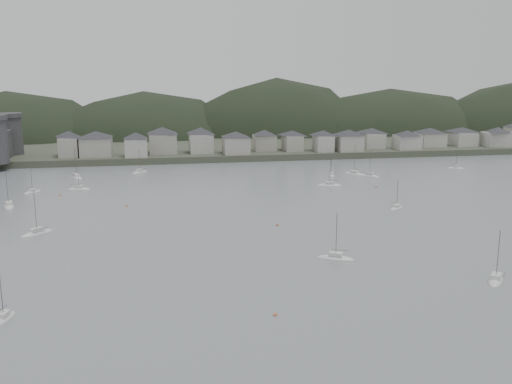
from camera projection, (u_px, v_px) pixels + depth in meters
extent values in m
plane|color=slate|center=(344.00, 324.00, 88.39)|extent=(900.00, 900.00, 0.00)
cube|color=#383D2D|center=(195.00, 133.00, 371.86)|extent=(900.00, 250.00, 3.00)
ellipsoid|color=black|center=(12.00, 159.00, 331.85)|extent=(138.98, 92.48, 81.13)
ellipsoid|color=black|center=(146.00, 156.00, 347.02)|extent=(132.08, 90.41, 79.74)
ellipsoid|color=black|center=(276.00, 156.00, 362.74)|extent=(133.88, 88.37, 101.41)
ellipsoid|color=black|center=(388.00, 151.00, 371.15)|extent=(165.81, 81.78, 82.55)
cylinder|color=#313134|center=(11.00, 136.00, 255.91)|extent=(10.00, 10.00, 17.00)
cube|color=#313134|center=(4.00, 145.00, 242.95)|extent=(3.50, 30.00, 12.00)
cube|color=#9E9A90|center=(70.00, 147.00, 250.10)|extent=(8.34, 12.91, 8.59)
pyramid|color=#27262B|center=(69.00, 134.00, 248.92)|extent=(15.78, 15.78, 3.01)
cube|color=#9E9A90|center=(96.00, 147.00, 251.64)|extent=(13.68, 13.35, 8.36)
pyramid|color=#27262B|center=(96.00, 134.00, 250.49)|extent=(20.07, 20.07, 2.93)
cube|color=#A19D97|center=(136.00, 148.00, 249.80)|extent=(9.78, 10.20, 8.08)
pyramid|color=#27262B|center=(136.00, 136.00, 248.68)|extent=(14.83, 14.83, 2.83)
cube|color=#9E9A90|center=(163.00, 143.00, 261.15)|extent=(12.59, 13.33, 9.09)
pyramid|color=#27262B|center=(162.00, 130.00, 259.90)|extent=(19.24, 19.24, 3.18)
cube|color=#A19D97|center=(201.00, 143.00, 262.92)|extent=(10.74, 12.17, 8.87)
pyramid|color=#27262B|center=(201.00, 131.00, 261.70)|extent=(17.01, 17.01, 3.10)
cube|color=#9E9A90|center=(236.00, 145.00, 259.58)|extent=(11.63, 12.09, 7.69)
pyramid|color=#27262B|center=(236.00, 134.00, 258.52)|extent=(17.61, 17.61, 2.69)
cube|color=#9E9A90|center=(264.00, 143.00, 270.73)|extent=(10.37, 9.35, 7.44)
pyramid|color=#27262B|center=(265.00, 132.00, 269.71)|extent=(14.65, 14.65, 2.60)
cube|color=#9E9A90|center=(292.00, 143.00, 270.88)|extent=(8.24, 12.20, 7.22)
pyramid|color=#27262B|center=(293.00, 133.00, 269.89)|extent=(15.17, 15.17, 2.53)
cube|color=#A19D97|center=(323.00, 143.00, 268.34)|extent=(8.06, 10.91, 7.46)
pyramid|color=#27262B|center=(323.00, 133.00, 267.31)|extent=(14.08, 14.08, 2.61)
cube|color=#9E9A90|center=(348.00, 143.00, 269.13)|extent=(11.73, 11.78, 7.66)
pyramid|color=#27262B|center=(349.00, 132.00, 268.07)|extent=(17.46, 17.46, 2.68)
cube|color=#A19D97|center=(372.00, 140.00, 281.52)|extent=(10.19, 13.02, 7.33)
pyramid|color=#27262B|center=(372.00, 131.00, 280.51)|extent=(17.23, 17.23, 2.57)
cube|color=#A19D97|center=(407.00, 142.00, 275.77)|extent=(11.70, 9.81, 6.88)
pyramid|color=#27262B|center=(407.00, 133.00, 274.82)|extent=(15.97, 15.97, 2.41)
cube|color=#A19D97|center=(430.00, 139.00, 287.34)|extent=(12.83, 12.48, 7.00)
pyramid|color=#27262B|center=(430.00, 130.00, 286.37)|extent=(18.79, 18.79, 2.45)
cube|color=#A19D97|center=(462.00, 139.00, 291.17)|extent=(11.07, 13.50, 6.97)
pyramid|color=#27262B|center=(462.00, 130.00, 290.22)|extent=(18.25, 18.25, 2.44)
cube|color=#A19D97|center=(497.00, 139.00, 286.51)|extent=(13.75, 9.12, 7.34)
pyramid|color=#27262B|center=(498.00, 130.00, 285.50)|extent=(16.97, 16.97, 2.57)
ellipsoid|color=silver|center=(140.00, 173.00, 226.50)|extent=(7.24, 7.33, 1.56)
cube|color=silver|center=(140.00, 170.00, 226.28)|extent=(3.14, 3.15, 0.70)
cylinder|color=#3F3F42|center=(139.00, 160.00, 225.48)|extent=(0.12, 0.12, 9.75)
cylinder|color=#3F3F42|center=(142.00, 169.00, 225.38)|extent=(2.52, 2.58, 0.10)
ellipsoid|color=silver|center=(331.00, 176.00, 219.73)|extent=(3.30, 7.05, 1.36)
cube|color=silver|center=(331.00, 173.00, 219.53)|extent=(1.88, 2.59, 0.70)
cylinder|color=#3F3F42|center=(332.00, 165.00, 218.84)|extent=(0.12, 0.12, 8.47)
cylinder|color=#3F3F42|center=(330.00, 171.00, 220.54)|extent=(0.62, 3.02, 0.10)
ellipsoid|color=silver|center=(354.00, 174.00, 222.33)|extent=(7.56, 9.40, 1.86)
cube|color=silver|center=(354.00, 171.00, 222.08)|extent=(3.49, 3.84, 0.70)
cylinder|color=#3F3F42|center=(355.00, 160.00, 221.12)|extent=(0.12, 0.12, 11.61)
cylinder|color=#3F3F42|center=(355.00, 169.00, 223.48)|extent=(2.37, 3.55, 0.10)
ellipsoid|color=silver|center=(4.00, 319.00, 89.79)|extent=(3.62, 6.59, 1.26)
cube|color=silver|center=(3.00, 314.00, 89.60)|extent=(1.92, 2.49, 0.70)
cylinder|color=#3F3F42|center=(2.00, 296.00, 88.96)|extent=(0.12, 0.12, 7.86)
cylinder|color=#3F3F42|center=(3.00, 308.00, 90.49)|extent=(0.85, 2.75, 0.10)
ellipsoid|color=silver|center=(397.00, 209.00, 164.99)|extent=(6.55, 5.74, 1.33)
cube|color=silver|center=(397.00, 205.00, 164.80)|extent=(2.73, 2.58, 0.70)
cylinder|color=#3F3F42|center=(397.00, 194.00, 164.12)|extent=(0.12, 0.12, 8.30)
cylinder|color=#3F3F42|center=(393.00, 203.00, 165.22)|extent=(2.42, 1.91, 0.10)
ellipsoid|color=silver|center=(456.00, 168.00, 236.80)|extent=(6.79, 5.19, 1.33)
cube|color=silver|center=(456.00, 166.00, 236.60)|extent=(2.74, 2.43, 0.70)
cylinder|color=#3F3F42|center=(457.00, 158.00, 235.92)|extent=(0.12, 0.12, 8.29)
cylinder|color=#3F3F42|center=(455.00, 165.00, 235.72)|extent=(2.62, 1.60, 0.10)
ellipsoid|color=silver|center=(336.00, 259.00, 119.53)|extent=(8.32, 5.97, 1.61)
cube|color=silver|center=(336.00, 254.00, 119.30)|extent=(3.31, 2.86, 0.70)
cylinder|color=#3F3F42|center=(336.00, 236.00, 118.47)|extent=(0.12, 0.12, 10.04)
cylinder|color=#3F3F42|center=(341.00, 250.00, 120.06)|extent=(3.26, 1.75, 0.10)
ellipsoid|color=silver|center=(9.00, 207.00, 167.17)|extent=(5.21, 9.48, 1.81)
cube|color=silver|center=(9.00, 203.00, 166.92)|extent=(2.76, 3.58, 0.70)
cylinder|color=#3F3F42|center=(7.00, 188.00, 165.99)|extent=(0.12, 0.12, 11.29)
cylinder|color=#3F3F42|center=(6.00, 202.00, 165.22)|extent=(1.19, 3.94, 0.10)
ellipsoid|color=silver|center=(330.00, 186.00, 199.28)|extent=(9.14, 5.14, 1.74)
cube|color=silver|center=(330.00, 183.00, 199.04)|extent=(3.47, 2.70, 0.70)
cylinder|color=#3F3F42|center=(330.00, 170.00, 198.14)|extent=(0.12, 0.12, 10.89)
cylinder|color=#3F3F42|center=(333.00, 181.00, 199.63)|extent=(3.79, 1.20, 0.10)
ellipsoid|color=silver|center=(76.00, 178.00, 214.62)|extent=(6.75, 9.51, 1.83)
cube|color=silver|center=(76.00, 175.00, 214.37)|extent=(3.25, 3.77, 0.70)
cylinder|color=#3F3F42|center=(75.00, 163.00, 213.42)|extent=(0.12, 0.12, 11.46)
cylinder|color=#3F3F42|center=(74.00, 174.00, 212.70)|extent=(1.95, 3.73, 0.10)
ellipsoid|color=silver|center=(37.00, 234.00, 138.30)|extent=(8.44, 8.02, 1.77)
cube|color=silver|center=(37.00, 229.00, 138.06)|extent=(3.59, 3.51, 0.70)
cylinder|color=#3F3F42|center=(35.00, 212.00, 137.15)|extent=(0.12, 0.12, 11.04)
cylinder|color=#3F3F42|center=(41.00, 228.00, 137.14)|extent=(3.01, 2.74, 0.10)
ellipsoid|color=silver|center=(370.00, 176.00, 218.16)|extent=(7.12, 7.97, 1.63)
cube|color=silver|center=(370.00, 173.00, 217.93)|extent=(3.18, 3.34, 0.70)
cylinder|color=#3F3F42|center=(370.00, 163.00, 217.09)|extent=(0.12, 0.12, 10.17)
cylinder|color=#3F3F42|center=(369.00, 173.00, 216.56)|extent=(2.37, 2.92, 0.10)
ellipsoid|color=silver|center=(33.00, 192.00, 187.86)|extent=(5.90, 6.04, 1.28)
cube|color=silver|center=(32.00, 190.00, 187.67)|extent=(2.56, 2.59, 0.70)
cylinder|color=#3F3F42|center=(32.00, 180.00, 187.01)|extent=(0.12, 0.12, 7.99)
cylinder|color=#3F3F42|center=(30.00, 188.00, 188.21)|extent=(2.06, 2.15, 0.10)
ellipsoid|color=silver|center=(79.00, 189.00, 192.71)|extent=(8.08, 3.88, 1.55)
cube|color=silver|center=(79.00, 186.00, 192.49)|extent=(2.98, 2.18, 0.70)
cylinder|color=#3F3F42|center=(78.00, 175.00, 191.69)|extent=(0.12, 0.12, 9.69)
cylinder|color=#3F3F42|center=(75.00, 185.00, 191.88)|extent=(3.45, 0.75, 0.10)
ellipsoid|color=silver|center=(496.00, 281.00, 106.59)|extent=(7.05, 7.71, 1.59)
cube|color=silver|center=(496.00, 276.00, 106.37)|extent=(3.12, 3.25, 0.70)
cylinder|color=#3F3F42|center=(498.00, 256.00, 105.55)|extent=(0.12, 0.12, 9.92)
cylinder|color=#3F3F42|center=(504.00, 275.00, 105.37)|extent=(2.37, 2.80, 0.10)
sphere|color=#CC6644|center=(275.00, 315.00, 91.32)|extent=(0.70, 0.70, 0.70)
sphere|color=#CC6644|center=(127.00, 206.00, 167.73)|extent=(0.70, 0.70, 0.70)
sphere|color=#CC6644|center=(277.00, 225.00, 146.44)|extent=(0.70, 0.70, 0.70)
sphere|color=#CC6644|center=(376.00, 187.00, 196.46)|extent=(0.70, 0.70, 0.70)
sphere|color=#CC6644|center=(60.00, 195.00, 182.86)|extent=(0.70, 0.70, 0.70)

